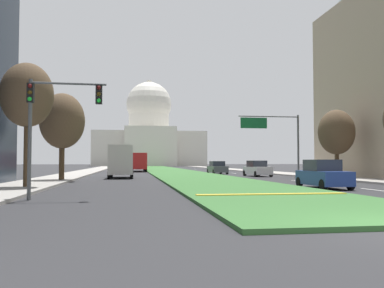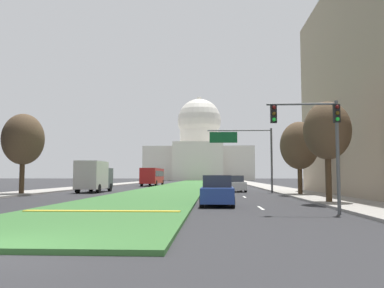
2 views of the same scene
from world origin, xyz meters
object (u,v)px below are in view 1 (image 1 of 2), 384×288
(street_tree_left_mid, at_px, (62,121))
(city_bus, at_px, (138,161))
(sedan_lead_stopped, at_px, (323,175))
(box_truck_delivery, at_px, (121,161))
(overhead_guide_sign, at_px, (276,132))
(capitol_building, at_px, (149,136))
(street_tree_left_near, at_px, (27,96))
(sedan_midblock, at_px, (257,169))
(street_tree_right_mid, at_px, (336,132))
(traffic_light_near_left, at_px, (51,112))
(sedan_distant, at_px, (217,168))

(street_tree_left_mid, height_order, city_bus, street_tree_left_mid)
(sedan_lead_stopped, distance_m, box_truck_delivery, 21.50)
(overhead_guide_sign, relative_size, sedan_lead_stopped, 1.54)
(capitol_building, bearing_deg, street_tree_left_near, -95.91)
(sedan_lead_stopped, height_order, box_truck_delivery, box_truck_delivery)
(sedan_lead_stopped, relative_size, sedan_midblock, 0.93)
(street_tree_right_mid, distance_m, box_truck_delivery, 20.90)
(street_tree_left_mid, bearing_deg, capitol_building, 83.88)
(street_tree_left_mid, distance_m, sedan_lead_stopped, 21.05)
(street_tree_left_mid, distance_m, box_truck_delivery, 8.38)
(street_tree_right_mid, bearing_deg, traffic_light_near_left, -142.80)
(overhead_guide_sign, height_order, street_tree_right_mid, overhead_guide_sign)
(traffic_light_near_left, xyz_separation_m, sedan_distant, (14.75, 34.02, -3.01))
(sedan_lead_stopped, bearing_deg, overhead_guide_sign, 79.16)
(capitol_building, relative_size, city_bus, 3.55)
(street_tree_right_mid, relative_size, sedan_midblock, 1.43)
(street_tree_right_mid, distance_m, sedan_distant, 18.98)
(capitol_building, height_order, street_tree_left_mid, capitol_building)
(traffic_light_near_left, bearing_deg, box_truck_delivery, 83.73)
(traffic_light_near_left, xyz_separation_m, sedan_lead_stopped, (15.08, 5.12, -2.97))
(capitol_building, relative_size, sedan_lead_stopped, 9.23)
(overhead_guide_sign, bearing_deg, city_bus, 117.07)
(sedan_distant, relative_size, box_truck_delivery, 0.68)
(street_tree_left_near, height_order, sedan_lead_stopped, street_tree_left_near)
(overhead_guide_sign, xyz_separation_m, city_bus, (-13.65, 26.70, -2.92))
(overhead_guide_sign, height_order, street_tree_left_mid, street_tree_left_mid)
(overhead_guide_sign, xyz_separation_m, sedan_distant, (-3.52, 12.26, -3.90))
(street_tree_right_mid, relative_size, box_truck_delivery, 1.01)
(street_tree_left_mid, height_order, sedan_lead_stopped, street_tree_left_mid)
(street_tree_left_near, xyz_separation_m, city_bus, (7.36, 41.33, -3.83))
(capitol_building, distance_m, street_tree_left_mid, 113.21)
(street_tree_left_mid, xyz_separation_m, street_tree_right_mid, (24.68, 0.66, -0.61))
(overhead_guide_sign, xyz_separation_m, sedan_midblock, (-1.01, 3.06, -3.87))
(street_tree_left_mid, height_order, sedan_distant, street_tree_left_mid)
(box_truck_delivery, bearing_deg, city_bus, 85.28)
(street_tree_right_mid, xyz_separation_m, box_truck_delivery, (-20.00, 5.46, -2.69))
(sedan_distant, xyz_separation_m, box_truck_delivery, (-12.27, -11.50, 0.89))
(sedan_midblock, bearing_deg, sedan_distant, 105.25)
(overhead_guide_sign, relative_size, street_tree_left_mid, 0.89)
(sedan_midblock, distance_m, box_truck_delivery, 14.98)
(traffic_light_near_left, relative_size, street_tree_left_near, 0.69)
(street_tree_left_near, relative_size, sedan_distant, 1.74)
(sedan_lead_stopped, relative_size, sedan_distant, 0.97)
(traffic_light_near_left, distance_m, city_bus, 48.72)
(street_tree_left_near, bearing_deg, sedan_lead_stopped, -6.43)
(street_tree_left_near, relative_size, street_tree_right_mid, 1.16)
(street_tree_left_near, relative_size, sedan_lead_stopped, 1.79)
(city_bus, bearing_deg, sedan_lead_stopped, -76.43)
(traffic_light_near_left, xyz_separation_m, box_truck_delivery, (2.48, 22.52, -2.12))
(overhead_guide_sign, xyz_separation_m, sedan_lead_stopped, (-3.19, -16.64, -3.87))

